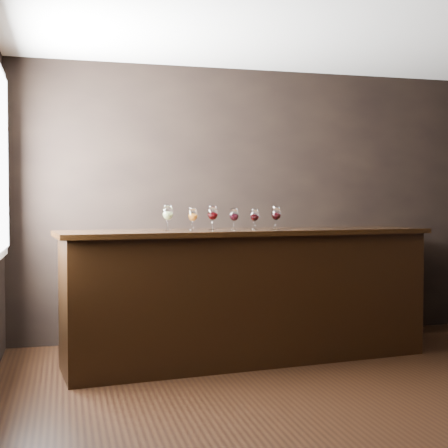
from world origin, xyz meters
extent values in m
plane|color=black|center=(0.00, 0.00, 0.00)|extent=(5.00, 5.00, 0.00)
cube|color=black|center=(0.00, 2.25, 1.40)|extent=(5.00, 0.02, 2.80)
cube|color=silver|center=(0.00, 0.00, 2.80)|extent=(5.00, 4.50, 0.02)
cube|color=white|center=(-2.43, 1.20, 1.75)|extent=(0.02, 1.15, 1.45)
cube|color=black|center=(-0.36, 1.25, 0.56)|extent=(3.28, 1.03, 1.13)
cube|color=black|center=(-0.36, 1.25, 1.15)|extent=(3.39, 1.11, 0.04)
cube|color=black|center=(0.33, 2.03, 0.51)|extent=(2.86, 0.40, 1.03)
cylinder|color=white|center=(-1.08, 1.28, 1.17)|extent=(0.08, 0.08, 0.00)
cylinder|color=white|center=(-1.08, 1.28, 1.22)|extent=(0.01, 0.01, 0.08)
ellipsoid|color=white|center=(-1.08, 1.28, 1.32)|extent=(0.09, 0.09, 0.13)
cylinder|color=white|center=(-1.08, 1.28, 1.38)|extent=(0.07, 0.07, 0.01)
ellipsoid|color=#C3D278|center=(-1.08, 1.28, 1.30)|extent=(0.07, 0.07, 0.06)
cylinder|color=white|center=(-0.86, 1.26, 1.17)|extent=(0.07, 0.07, 0.00)
cylinder|color=white|center=(-0.86, 1.26, 1.21)|extent=(0.01, 0.01, 0.07)
ellipsoid|color=white|center=(-0.86, 1.26, 1.31)|extent=(0.08, 0.08, 0.12)
cylinder|color=white|center=(-0.86, 1.26, 1.36)|extent=(0.06, 0.06, 0.01)
ellipsoid|color=orange|center=(-0.86, 1.26, 1.29)|extent=(0.07, 0.07, 0.05)
cylinder|color=white|center=(-0.69, 1.25, 1.17)|extent=(0.08, 0.08, 0.00)
cylinder|color=white|center=(-0.69, 1.25, 1.21)|extent=(0.01, 0.01, 0.08)
ellipsoid|color=white|center=(-0.69, 1.25, 1.32)|extent=(0.09, 0.09, 0.13)
cylinder|color=white|center=(-0.69, 1.25, 1.37)|extent=(0.07, 0.07, 0.01)
ellipsoid|color=black|center=(-0.69, 1.25, 1.30)|extent=(0.07, 0.07, 0.06)
cylinder|color=white|center=(-0.50, 1.22, 1.17)|extent=(0.07, 0.07, 0.00)
cylinder|color=white|center=(-0.50, 1.22, 1.21)|extent=(0.01, 0.01, 0.07)
ellipsoid|color=white|center=(-0.50, 1.22, 1.30)|extent=(0.08, 0.08, 0.11)
cylinder|color=white|center=(-0.50, 1.22, 1.36)|extent=(0.06, 0.06, 0.01)
ellipsoid|color=black|center=(-0.50, 1.22, 1.28)|extent=(0.06, 0.06, 0.05)
cylinder|color=white|center=(-0.30, 1.26, 1.17)|extent=(0.07, 0.07, 0.00)
cylinder|color=white|center=(-0.30, 1.26, 1.21)|extent=(0.01, 0.01, 0.07)
ellipsoid|color=white|center=(-0.30, 1.26, 1.30)|extent=(0.08, 0.08, 0.11)
cylinder|color=white|center=(-0.30, 1.26, 1.35)|extent=(0.06, 0.06, 0.01)
ellipsoid|color=black|center=(-0.30, 1.26, 1.28)|extent=(0.06, 0.06, 0.05)
cylinder|color=white|center=(-0.11, 1.23, 1.17)|extent=(0.07, 0.07, 0.00)
cylinder|color=white|center=(-0.11, 1.23, 1.21)|extent=(0.01, 0.01, 0.08)
ellipsoid|color=white|center=(-0.11, 1.23, 1.31)|extent=(0.09, 0.09, 0.12)
cylinder|color=white|center=(-0.11, 1.23, 1.37)|extent=(0.06, 0.06, 0.01)
ellipsoid|color=black|center=(-0.11, 1.23, 1.29)|extent=(0.07, 0.07, 0.06)
camera|label=1|loc=(-1.94, -4.04, 1.41)|focal=50.00mm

